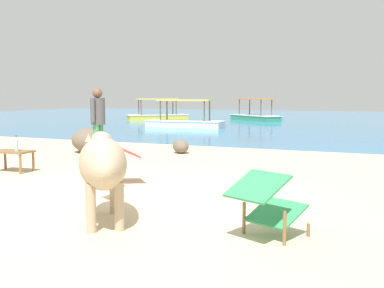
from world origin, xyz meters
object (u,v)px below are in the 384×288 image
at_px(deck_chair_far, 267,201).
at_px(person_standing, 98,119).
at_px(boat_white, 185,121).
at_px(boat_green, 255,116).
at_px(cow, 102,163).
at_px(bottle, 16,145).
at_px(low_bench_table, 12,154).
at_px(boat_yellow, 157,115).
at_px(deck_chair_near, 115,162).

distance_m(deck_chair_far, person_standing, 6.27).
height_order(boat_white, boat_green, same).
height_order(cow, deck_chair_far, cow).
bearing_deg(bottle, low_bench_table, 167.48).
height_order(low_bench_table, boat_yellow, boat_yellow).
bearing_deg(bottle, deck_chair_near, -7.03).
distance_m(deck_chair_far, boat_yellow, 23.66).
xyz_separation_m(boat_white, boat_green, (1.35, 7.06, 0.00)).
height_order(person_standing, boat_yellow, person_standing).
height_order(person_standing, boat_white, person_standing).
xyz_separation_m(cow, boat_yellow, (-10.16, 20.46, -0.43)).
distance_m(cow, low_bench_table, 4.24).
bearing_deg(deck_chair_far, boat_green, 40.00).
bearing_deg(boat_yellow, boat_green, -24.60).
bearing_deg(boat_green, person_standing, -47.42).
xyz_separation_m(low_bench_table, boat_yellow, (-6.56, 18.25, -0.09)).
distance_m(low_bench_table, person_standing, 2.06).
bearing_deg(boat_white, boat_green, 75.84).
height_order(cow, deck_chair_near, cow).
xyz_separation_m(low_bench_table, bottle, (0.15, -0.03, 0.18)).
height_order(low_bench_table, person_standing, person_standing).
relative_size(cow, bottle, 5.65).
relative_size(low_bench_table, deck_chair_far, 0.86).
bearing_deg(deck_chair_far, boat_yellow, 54.47).
bearing_deg(boat_yellow, low_bench_table, -111.21).
relative_size(boat_yellow, boat_white, 0.95).
relative_size(person_standing, boat_white, 0.43).
height_order(deck_chair_near, deck_chair_far, same).
height_order(bottle, deck_chair_near, bottle).
distance_m(cow, deck_chair_near, 2.18).
distance_m(cow, person_standing, 5.01).
relative_size(deck_chair_far, boat_white, 0.25).
height_order(low_bench_table, deck_chair_near, deck_chair_near).
height_order(bottle, person_standing, person_standing).
distance_m(cow, boat_white, 16.17).
distance_m(boat_yellow, boat_white, 6.91).
bearing_deg(low_bench_table, boat_white, 96.37).
relative_size(bottle, boat_white, 0.08).
relative_size(bottle, deck_chair_far, 0.32).
bearing_deg(deck_chair_near, cow, 76.91).
xyz_separation_m(deck_chair_near, deck_chair_far, (2.98, -1.77, 0.00)).
height_order(deck_chair_near, boat_green, boat_green).
height_order(deck_chair_far, boat_green, boat_green).
height_order(cow, boat_white, boat_white).
relative_size(deck_chair_near, boat_white, 0.25).
bearing_deg(boat_white, person_standing, -78.48).
relative_size(boat_yellow, boat_green, 0.98).
bearing_deg(bottle, boat_yellow, 110.14).
height_order(cow, bottle, cow).
relative_size(low_bench_table, bottle, 2.65).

